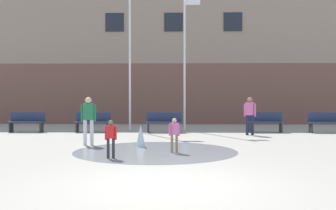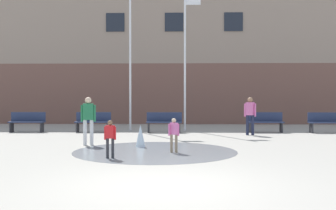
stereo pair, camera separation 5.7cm
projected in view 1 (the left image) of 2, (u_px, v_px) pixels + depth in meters
ground_plane at (165, 186)px, 6.96m from camera, size 100.00×100.00×0.00m
library_building at (174, 61)px, 26.27m from camera, size 36.00×6.05×8.04m
splash_fountain at (151, 146)px, 11.79m from camera, size 4.79×4.79×0.72m
park_bench_under_left_flagpole at (27, 122)px, 17.90m from camera, size 1.60×0.44×0.91m
park_bench_center at (93, 122)px, 17.88m from camera, size 1.60×0.44×0.91m
park_bench_under_right_flagpole at (164, 122)px, 17.71m from camera, size 1.60×0.44×0.91m
park_bench_near_trashcan at (265, 122)px, 17.78m from camera, size 1.60×0.44×0.91m
park_bench_far_right at (326, 122)px, 17.55m from camera, size 1.60×0.44×0.91m
adult_watching at (88, 117)px, 12.93m from camera, size 0.50×0.26×1.59m
child_with_pink_shirt at (174, 132)px, 11.19m from camera, size 0.31×0.24×0.99m
child_running at (111, 136)px, 10.13m from camera, size 0.31×0.18×0.99m
adult_near_bench at (250, 113)px, 16.47m from camera, size 0.50×0.38×1.59m
flagpole_left at (130, 48)px, 18.93m from camera, size 0.80×0.10×7.46m
flagpole_right at (185, 54)px, 18.87m from camera, size 0.80×0.10×6.88m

